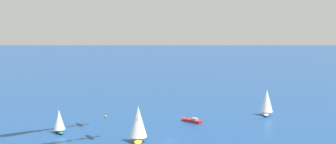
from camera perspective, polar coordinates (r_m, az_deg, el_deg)
ground_plane at (r=134.44m, az=0.16°, el=-10.32°), size 2000.00×2000.00×0.00m
sailboat_inshore at (r=132.22m, az=-4.49°, el=-7.72°), size 6.14×11.03×14.16m
sailboat_offshore at (r=178.42m, az=14.56°, el=-4.39°), size 6.99×10.67×13.25m
motorboat_trailing at (r=161.36m, az=3.47°, el=-7.26°), size 8.36×7.71×2.63m
sailboat_ahead at (r=149.31m, az=-16.00°, el=-7.09°), size 5.99×7.69×9.90m
marker_buoy at (r=172.06m, az=-9.35°, el=-6.59°), size 1.10×1.10×2.10m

